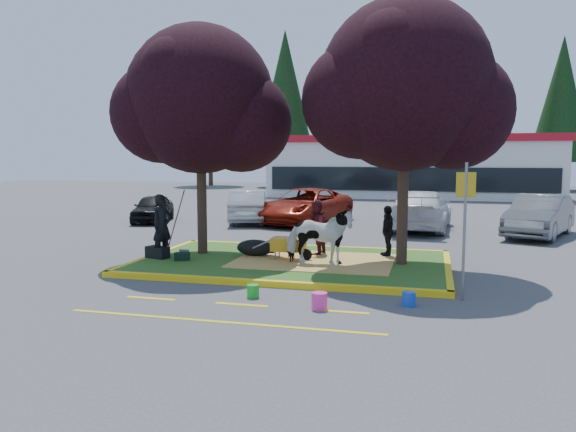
% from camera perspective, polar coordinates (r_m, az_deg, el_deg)
% --- Properties ---
extents(ground, '(90.00, 90.00, 0.00)m').
position_cam_1_polar(ground, '(15.33, 0.46, -5.03)').
color(ground, '#424244').
rests_on(ground, ground).
extents(median_island, '(8.00, 5.00, 0.15)m').
position_cam_1_polar(median_island, '(15.32, 0.46, -4.76)').
color(median_island, '#24551A').
rests_on(median_island, ground).
extents(curb_near, '(8.30, 0.16, 0.15)m').
position_cam_1_polar(curb_near, '(12.89, -2.36, -6.86)').
color(curb_near, yellow).
rests_on(curb_near, ground).
extents(curb_far, '(8.30, 0.16, 0.15)m').
position_cam_1_polar(curb_far, '(17.79, 2.48, -3.23)').
color(curb_far, yellow).
rests_on(curb_far, ground).
extents(curb_left, '(0.16, 5.30, 0.15)m').
position_cam_1_polar(curb_left, '(16.77, -13.23, -3.97)').
color(curb_left, yellow).
rests_on(curb_left, ground).
extents(curb_right, '(0.16, 5.30, 0.15)m').
position_cam_1_polar(curb_right, '(14.88, 15.95, -5.32)').
color(curb_right, yellow).
rests_on(curb_right, ground).
extents(straw_bedding, '(4.20, 3.00, 0.01)m').
position_cam_1_polar(straw_bedding, '(15.17, 2.66, -4.57)').
color(straw_bedding, '#D9AF59').
rests_on(straw_bedding, median_island).
extents(tree_purple_left, '(5.06, 4.20, 6.51)m').
position_cam_1_polar(tree_purple_left, '(16.36, -8.86, 10.94)').
color(tree_purple_left, black).
rests_on(tree_purple_left, median_island).
extents(tree_purple_right, '(5.30, 4.40, 6.82)m').
position_cam_1_polar(tree_purple_right, '(14.87, 11.88, 12.14)').
color(tree_purple_right, black).
rests_on(tree_purple_right, median_island).
extents(fire_lane_stripe_a, '(1.10, 0.12, 0.01)m').
position_cam_1_polar(fire_lane_stripe_a, '(12.20, -13.74, -8.13)').
color(fire_lane_stripe_a, yellow).
rests_on(fire_lane_stripe_a, ground).
extents(fire_lane_stripe_b, '(1.10, 0.12, 0.01)m').
position_cam_1_polar(fire_lane_stripe_b, '(11.41, -4.75, -8.97)').
color(fire_lane_stripe_b, yellow).
rests_on(fire_lane_stripe_b, ground).
extents(fire_lane_stripe_c, '(1.10, 0.12, 0.01)m').
position_cam_1_polar(fire_lane_stripe_c, '(10.93, 5.34, -9.65)').
color(fire_lane_stripe_c, yellow).
rests_on(fire_lane_stripe_c, ground).
extents(fire_lane_long, '(6.00, 0.10, 0.01)m').
position_cam_1_polar(fire_lane_long, '(10.33, -6.99, -10.62)').
color(fire_lane_long, yellow).
rests_on(fire_lane_long, ground).
extents(retail_building, '(20.40, 8.40, 4.40)m').
position_cam_1_polar(retail_building, '(42.61, 12.36, 5.04)').
color(retail_building, silver).
rests_on(retail_building, ground).
extents(treeline, '(46.58, 7.80, 14.63)m').
position_cam_1_polar(treeline, '(52.47, 12.06, 11.22)').
color(treeline, black).
rests_on(treeline, ground).
extents(cow, '(1.81, 0.92, 1.49)m').
position_cam_1_polar(cow, '(14.47, 3.17, -2.13)').
color(cow, white).
rests_on(cow, median_island).
extents(calf, '(1.16, 0.79, 0.46)m').
position_cam_1_polar(calf, '(15.92, -3.37, -3.23)').
color(calf, black).
rests_on(calf, median_island).
extents(handler, '(0.63, 0.75, 1.77)m').
position_cam_1_polar(handler, '(15.84, -12.68, -1.03)').
color(handler, black).
rests_on(handler, median_island).
extents(visitor_a, '(0.75, 0.88, 1.57)m').
position_cam_1_polar(visitor_a, '(16.05, 2.85, -1.16)').
color(visitor_a, '#4A151D').
rests_on(visitor_a, median_island).
extents(visitor_b, '(0.61, 0.91, 1.44)m').
position_cam_1_polar(visitor_b, '(16.03, 10.07, -1.49)').
color(visitor_b, black).
rests_on(visitor_b, median_island).
extents(wheelbarrow, '(1.61, 0.54, 0.61)m').
position_cam_1_polar(wheelbarrow, '(15.24, 0.08, -2.93)').
color(wheelbarrow, black).
rests_on(wheelbarrow, median_island).
extents(gear_bag_dark, '(0.70, 0.51, 0.32)m').
position_cam_1_polar(gear_bag_dark, '(15.99, -13.12, -3.60)').
color(gear_bag_dark, black).
rests_on(gear_bag_dark, median_island).
extents(gear_bag_green, '(0.45, 0.35, 0.21)m').
position_cam_1_polar(gear_bag_green, '(15.50, -10.71, -4.06)').
color(gear_bag_green, black).
rests_on(gear_bag_green, median_island).
extents(sign_post, '(0.39, 0.13, 2.84)m').
position_cam_1_polar(sign_post, '(11.97, 17.54, 0.15)').
color(sign_post, slate).
rests_on(sign_post, ground).
extents(bucket_green, '(0.30, 0.30, 0.27)m').
position_cam_1_polar(bucket_green, '(11.92, -3.58, -7.63)').
color(bucket_green, green).
rests_on(bucket_green, ground).
extents(bucket_pink, '(0.32, 0.32, 0.33)m').
position_cam_1_polar(bucket_pink, '(11.02, 3.21, -8.62)').
color(bucket_pink, '#FA379B').
rests_on(bucket_pink, ground).
extents(bucket_blue, '(0.34, 0.34, 0.29)m').
position_cam_1_polar(bucket_blue, '(11.49, 12.18, -8.25)').
color(bucket_blue, blue).
rests_on(bucket_blue, ground).
extents(car_black, '(2.38, 3.87, 1.23)m').
position_cam_1_polar(car_black, '(26.00, -13.56, 0.77)').
color(car_black, black).
rests_on(car_black, ground).
extents(car_silver, '(2.64, 4.61, 1.44)m').
position_cam_1_polar(car_silver, '(25.15, -4.05, 0.99)').
color(car_silver, '#A7AAAF').
rests_on(car_silver, ground).
extents(car_red, '(3.84, 5.99, 1.54)m').
position_cam_1_polar(car_red, '(24.74, 1.80, 1.03)').
color(car_red, maroon).
rests_on(car_red, ground).
extents(car_white, '(2.62, 5.61, 1.59)m').
position_cam_1_polar(car_white, '(23.19, 13.34, 0.59)').
color(car_white, silver).
rests_on(car_white, ground).
extents(car_grey, '(3.22, 4.93, 1.54)m').
position_cam_1_polar(car_grey, '(22.60, 24.18, 0.01)').
color(car_grey, '#5B5F63').
rests_on(car_grey, ground).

